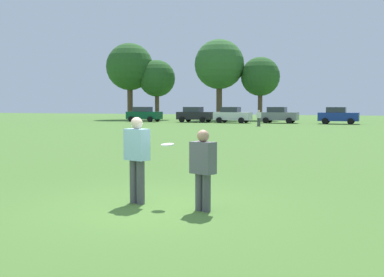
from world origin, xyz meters
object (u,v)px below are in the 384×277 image
at_px(player_thrower, 137,155).
at_px(player_defender, 203,166).
at_px(traffic_cone, 194,154).
at_px(bystander_sideline_watcher, 259,117).
at_px(parked_car_near_right, 338,115).
at_px(parked_car_near_left, 144,114).
at_px(parked_car_mid_left, 195,114).
at_px(parked_car_mid_right, 279,115).
at_px(parked_car_center, 232,115).
at_px(frisbee, 167,145).

height_order(player_thrower, player_defender, player_thrower).
height_order(traffic_cone, bystander_sideline_watcher, bystander_sideline_watcher).
height_order(parked_car_near_right, bystander_sideline_watcher, parked_car_near_right).
relative_size(traffic_cone, bystander_sideline_watcher, 0.31).
bearing_deg(parked_car_near_right, parked_car_near_left, -177.77).
xyz_separation_m(player_thrower, parked_car_mid_left, (-14.30, 43.21, -0.09)).
relative_size(player_defender, traffic_cone, 3.29).
xyz_separation_m(player_defender, parked_car_mid_right, (-6.02, 44.33, 0.04)).
bearing_deg(parked_car_center, player_defender, -75.53).
bearing_deg(traffic_cone, parked_car_mid_left, 109.80).
relative_size(traffic_cone, parked_car_mid_right, 0.11).
bearing_deg(player_defender, player_thrower, 172.96).
bearing_deg(bystander_sideline_watcher, traffic_cone, -82.91).
bearing_deg(bystander_sideline_watcher, parked_car_near_right, 49.32).
relative_size(player_thrower, parked_car_near_right, 0.42).
bearing_deg(parked_car_near_right, frisbee, -91.75).
height_order(frisbee, parked_car_near_left, parked_car_near_left).
xyz_separation_m(traffic_cone, parked_car_center, (-8.12, 35.28, 0.69)).
bearing_deg(player_thrower, parked_car_mid_left, 108.31).
distance_m(player_defender, parked_car_mid_left, 46.19).
xyz_separation_m(player_defender, parked_car_near_left, (-22.35, 43.07, 0.04)).
xyz_separation_m(player_defender, traffic_cone, (-3.02, 7.88, -0.65)).
height_order(frisbee, parked_car_mid_left, parked_car_mid_left).
bearing_deg(traffic_cone, parked_car_near_right, 84.52).
bearing_deg(parked_car_center, traffic_cone, -77.04).
xyz_separation_m(frisbee, parked_car_mid_left, (-14.92, 43.05, -0.31)).
distance_m(traffic_cone, parked_car_mid_right, 36.58).
distance_m(player_defender, parked_car_near_right, 43.96).
xyz_separation_m(frisbee, parked_car_near_left, (-21.46, 42.72, -0.31)).
relative_size(traffic_cone, parked_car_near_left, 0.11).
height_order(player_thrower, parked_car_near_left, parked_car_near_left).
bearing_deg(parked_car_mid_right, bystander_sideline_watcher, -93.30).
height_order(frisbee, parked_car_near_right, parked_car_near_right).
bearing_deg(player_defender, parked_car_mid_right, 97.73).
distance_m(parked_car_center, parked_car_near_right, 11.61).
bearing_deg(bystander_sideline_watcher, frisbee, -81.02).
relative_size(player_thrower, parked_car_near_left, 0.42).
xyz_separation_m(player_defender, parked_car_near_right, (0.44, 43.96, 0.04)).
relative_size(player_thrower, parked_car_mid_left, 0.42).
relative_size(parked_car_near_left, parked_car_center, 1.00).
xyz_separation_m(frisbee, parked_car_mid_right, (-5.13, 43.98, -0.31)).
xyz_separation_m(parked_car_mid_left, bystander_sideline_watcher, (9.30, -7.52, -0.04)).
distance_m(frisbee, traffic_cone, 7.89).
relative_size(parked_car_center, bystander_sideline_watcher, 2.73).
distance_m(parked_car_mid_left, parked_car_near_right, 16.26).
distance_m(player_thrower, parked_car_center, 44.04).
height_order(player_defender, frisbee, player_defender).
xyz_separation_m(player_defender, frisbee, (-0.89, 0.35, 0.36)).
distance_m(player_defender, frisbee, 1.02).
xyz_separation_m(player_thrower, frisbee, (0.62, 0.16, 0.22)).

